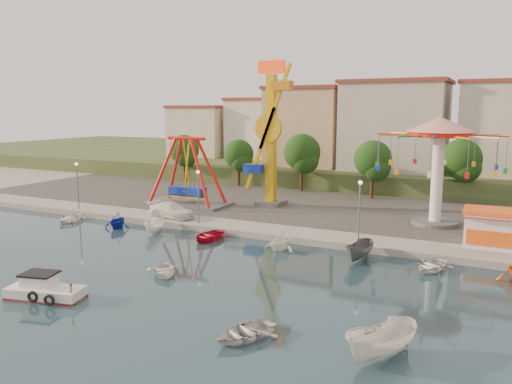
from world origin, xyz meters
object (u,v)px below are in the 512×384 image
Objects in this scene: skiff at (382,342)px; van at (172,210)px; pirate_ship_ride at (187,173)px; cabin_motorboat at (44,291)px; rowboat_a at (164,270)px; kamikaze_tower at (272,137)px; wave_swinger at (439,147)px.

van reaches higher than skiff.
skiff is at bearing -42.25° from pirate_ship_ride.
cabin_motorboat is at bearing -74.33° from pirate_ship_ride.
cabin_motorboat is 1.56× the size of rowboat_a.
kamikaze_tower is 18.41m from wave_swinger.
kamikaze_tower reaches higher than skiff.
pirate_ship_ride is 2.22× the size of skiff.
rowboat_a is at bearing -124.97° from wave_swinger.
cabin_motorboat is at bearing -92.64° from kamikaze_tower.
cabin_motorboat is 21.38m from van.
pirate_ship_ride is at bearing 167.42° from skiff.
van is (2.50, -6.63, -3.04)m from pirate_ship_ride.
pirate_ship_ride is 23.87m from rowboat_a.
wave_swinger reaches higher than cabin_motorboat.
kamikaze_tower is (9.11, 3.85, 4.18)m from pirate_ship_ride.
van is at bearing 89.72° from cabin_motorboat.
pirate_ship_ride is 0.86× the size of wave_swinger.
skiff is (16.67, -5.42, 0.53)m from rowboat_a.
rowboat_a is 16.61m from van.
cabin_motorboat is 1.14× the size of skiff.
wave_swinger is (27.43, 2.04, 3.80)m from pirate_ship_ride.
rowboat_a is at bearing -83.80° from kamikaze_tower.
rowboat_a is at bearing -138.67° from van.
van is at bearing 80.66° from rowboat_a.
van reaches higher than rowboat_a.
wave_swinger is at bearing 11.80° from rowboat_a.
kamikaze_tower is at bearing -24.78° from van.
rowboat_a is (4.07, 6.97, -0.11)m from cabin_motorboat.
kamikaze_tower is 1.42× the size of wave_swinger.
kamikaze_tower reaches higher than pirate_ship_ride.
wave_swinger is 2.58× the size of skiff.
wave_swinger is 28.47m from rowboat_a.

